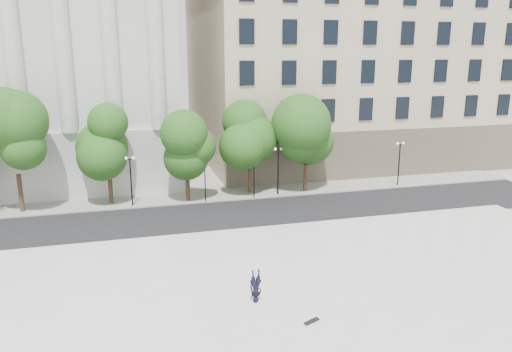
% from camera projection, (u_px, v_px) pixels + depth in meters
% --- Properties ---
extents(ground, '(160.00, 160.00, 0.00)m').
position_uv_depth(ground, '(302.00, 344.00, 22.20)').
color(ground, '#AAA7A1').
rests_on(ground, ground).
extents(plaza, '(44.00, 22.00, 0.45)m').
position_uv_depth(plaza, '(281.00, 307.00, 24.96)').
color(plaza, white).
rests_on(plaza, ground).
extents(street, '(60.00, 8.00, 0.02)m').
position_uv_depth(street, '(223.00, 217.00, 39.05)').
color(street, black).
rests_on(street, ground).
extents(far_sidewalk, '(60.00, 4.00, 0.12)m').
position_uv_depth(far_sidewalk, '(209.00, 196.00, 44.66)').
color(far_sidewalk, '#9F9E93').
rests_on(far_sidewalk, ground).
extents(building_west, '(31.50, 27.65, 25.60)m').
position_uv_depth(building_west, '(18.00, 48.00, 50.89)').
color(building_west, silver).
rests_on(building_west, ground).
extents(building_east, '(36.00, 26.15, 23.00)m').
position_uv_depth(building_east, '(348.00, 63.00, 60.92)').
color(building_east, beige).
rests_on(building_east, ground).
extents(traffic_light_west, '(0.73, 1.83, 4.22)m').
position_uv_depth(traffic_light_west, '(204.00, 160.00, 42.01)').
color(traffic_light_west, black).
rests_on(traffic_light_west, ground).
extents(traffic_light_east, '(0.97, 1.73, 4.19)m').
position_uv_depth(traffic_light_east, '(254.00, 158.00, 43.10)').
color(traffic_light_east, black).
rests_on(traffic_light_east, ground).
extents(person_lying, '(0.66, 1.73, 0.47)m').
position_uv_depth(person_lying, '(256.00, 298.00, 24.98)').
color(person_lying, black).
rests_on(person_lying, plaza).
extents(skateboard, '(0.85, 0.53, 0.09)m').
position_uv_depth(skateboard, '(312.00, 321.00, 23.16)').
color(skateboard, black).
rests_on(skateboard, plaza).
extents(street_trees, '(33.21, 5.18, 7.95)m').
position_uv_depth(street_trees, '(149.00, 143.00, 41.64)').
color(street_trees, '#382619').
rests_on(street_trees, ground).
extents(lamp_posts, '(36.21, 0.28, 4.43)m').
position_uv_depth(lamp_posts, '(212.00, 167.00, 42.64)').
color(lamp_posts, black).
rests_on(lamp_posts, ground).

